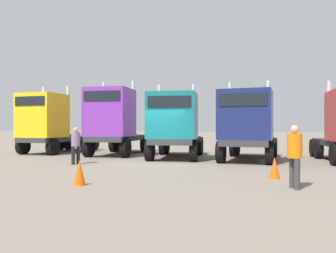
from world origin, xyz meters
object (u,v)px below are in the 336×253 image
Objects in this scene: semi_truck_purple at (114,121)px; visitor_in_hivis at (295,152)px; traffic_cone_far at (275,168)px; semi_truck_navy at (248,125)px; semi_truck_teal at (175,125)px; visitor_with_camera at (76,143)px; semi_truck_yellow at (49,123)px; traffic_cone_near at (79,173)px.

visitor_in_hivis is (10.08, -7.56, -1.02)m from semi_truck_purple.
visitor_in_hivis is at bearing -69.65° from traffic_cone_far.
semi_truck_navy is at bearing 76.83° from semi_truck_purple.
semi_truck_teal is 9.08× the size of traffic_cone_far.
semi_truck_teal is at bearing 71.08° from semi_truck_purple.
semi_truck_navy is at bearing 45.25° from visitor_with_camera.
traffic_cone_far is at bearing 34.52° from semi_truck_teal.
visitor_with_camera is 2.38× the size of traffic_cone_far.
semi_truck_yellow is at bearing -105.55° from semi_truck_teal.
semi_truck_teal reaches higher than traffic_cone_near.
traffic_cone_far is (9.45, -5.86, -1.68)m from semi_truck_purple.
traffic_cone_far is (-0.63, 1.70, -0.66)m from visitor_in_hivis.
semi_truck_purple is 10.29m from traffic_cone_near.
visitor_in_hivis is (6.00, -6.85, -0.78)m from semi_truck_teal.
semi_truck_navy is at bearing 80.50° from semi_truck_teal.
semi_truck_purple reaches higher than traffic_cone_far.
semi_truck_teal is 3.68× the size of visitor_in_hivis.
semi_truck_purple is at bearing 117.04° from visitor_in_hivis.
semi_truck_purple is 4.15m from semi_truck_teal.
semi_truck_yellow is 15.38m from traffic_cone_far.
traffic_cone_far is at bearing 84.27° from visitor_in_hivis.
semi_truck_purple reaches higher than semi_truck_navy.
semi_truck_navy is at bearing 106.70° from traffic_cone_far.
semi_truck_navy is 5.70m from traffic_cone_far.
semi_truck_navy is 8.29m from visitor_with_camera.
semi_truck_yellow is 16.60m from visitor_in_hivis.
semi_truck_navy is (3.78, 0.14, -0.02)m from semi_truck_teal.
semi_truck_purple reaches higher than semi_truck_teal.
semi_truck_purple is 4.81m from visitor_with_camera.
semi_truck_navy is 8.74× the size of traffic_cone_far.
traffic_cone_near is at bearing 15.43° from semi_truck_purple.
semi_truck_purple is at bearing 114.45° from traffic_cone_near.
semi_truck_yellow is at bearing 155.71° from visitor_with_camera.
visitor_in_hivis is 1.93m from traffic_cone_far.
semi_truck_yellow is 8.83m from semi_truck_teal.
visitor_in_hivis reaches higher than traffic_cone_near.
semi_truck_yellow is 0.95× the size of semi_truck_teal.
semi_truck_purple is at bearing 88.06° from semi_truck_yellow.
semi_truck_teal is at bearing 90.82° from traffic_cone_near.
visitor_with_camera reaches higher than traffic_cone_near.
semi_truck_navy is 3.54× the size of visitor_in_hivis.
semi_truck_yellow is 12.60m from semi_truck_navy.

